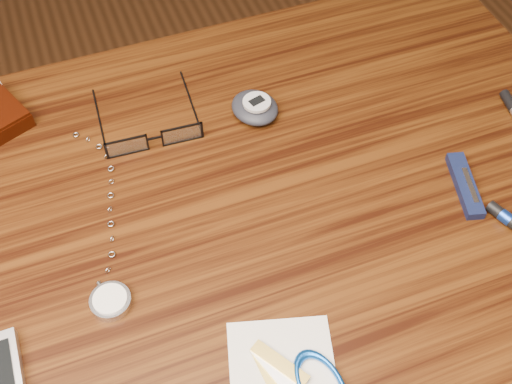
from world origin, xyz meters
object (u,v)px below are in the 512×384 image
pocket_watch (110,295)px  pocket_knife (465,185)px  desk (223,284)px  notepad_keys (303,380)px  pedometer (255,107)px  eyeglasses (154,137)px

pocket_watch → pocket_knife: same height
pocket_knife → desk: bearing=173.1°
notepad_keys → pocket_watch: bearing=134.5°
pedometer → notepad_keys: bearing=-103.4°
eyeglasses → notepad_keys: (0.05, -0.34, -0.01)m
desk → eyeglasses: eyeglasses is taller
eyeglasses → pocket_watch: size_ratio=0.49×
desk → notepad_keys: notepad_keys is taller
desk → notepad_keys: size_ratio=7.36×
eyeglasses → pocket_knife: 0.37m
pedometer → pocket_knife: (0.19, -0.20, -0.01)m
eyeglasses → notepad_keys: bearing=-81.5°
eyeglasses → desk: bearing=-79.4°
pocket_watch → pedometer: pedometer is taller
pocket_watch → notepad_keys: pocket_watch is taller
pocket_watch → pedometer: size_ratio=3.49×
pedometer → pocket_knife: pedometer is taller
pedometer → notepad_keys: 0.35m
desk → pedometer: (0.10, 0.16, 0.11)m
pocket_knife → eyeglasses: bearing=148.5°
desk → pocket_watch: size_ratio=3.71×
eyeglasses → pedometer: size_ratio=1.69×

